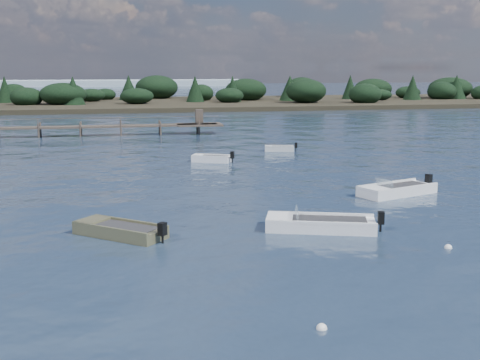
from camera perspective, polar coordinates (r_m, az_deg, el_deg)
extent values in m
plane|color=#182538|center=(79.46, -7.89, 5.24)|extent=(400.00, 400.00, 0.00)
cube|color=#B9BEC1|center=(53.50, 3.74, 2.84)|extent=(2.73, 1.58, 0.60)
cube|color=#B9BEC1|center=(53.43, 2.70, 3.22)|extent=(0.81, 1.04, 0.12)
cube|color=#2A2A2C|center=(53.47, 3.97, 3.13)|extent=(1.88, 1.20, 0.10)
cube|color=#B9BEC1|center=(53.00, 3.77, 3.14)|extent=(2.52, 0.68, 0.12)
cube|color=#B9BEC1|center=(53.91, 3.73, 3.27)|extent=(2.52, 0.68, 0.12)
cube|color=black|center=(53.51, 5.33, 3.30)|extent=(0.30, 0.34, 0.47)
cylinder|color=black|center=(53.57, 5.32, 2.87)|extent=(0.10, 0.10, 0.47)
cube|color=white|center=(47.26, -2.73, 1.83)|extent=(3.18, 2.31, 0.69)
cube|color=white|center=(47.52, -4.04, 2.36)|extent=(1.09, 1.26, 0.14)
cube|color=#2A2A2C|center=(47.15, -2.46, 2.21)|extent=(2.22, 1.70, 0.12)
cube|color=white|center=(46.70, -2.92, 2.22)|extent=(2.73, 1.34, 0.14)
cube|color=white|center=(47.71, -2.56, 2.41)|extent=(2.73, 1.34, 0.14)
cube|color=black|center=(46.75, -0.74, 2.39)|extent=(0.39, 0.42, 0.54)
cylinder|color=black|center=(46.82, -0.74, 1.82)|extent=(0.13, 0.13, 0.54)
cube|color=#656343|center=(27.09, -11.28, -5.02)|extent=(4.19, 3.91, 0.69)
cube|color=#656343|center=(28.02, -13.79, -3.74)|extent=(1.69, 1.73, 0.14)
cube|color=#2A2A2C|center=(26.80, -10.76, -4.45)|extent=(2.98, 2.81, 0.12)
cube|color=#656343|center=(26.46, -12.34, -4.53)|extent=(3.24, 2.80, 0.14)
cube|color=#656343|center=(27.53, -10.32, -3.86)|extent=(3.24, 2.80, 0.14)
cube|color=black|center=(25.56, -7.38, -4.62)|extent=(0.43, 0.44, 0.55)
cylinder|color=black|center=(25.69, -7.35, -5.65)|extent=(0.14, 0.14, 0.55)
cube|color=white|center=(36.30, 14.66, -1.17)|extent=(5.12, 3.34, 0.75)
cube|color=white|center=(34.94, 12.62, -0.80)|extent=(1.64, 1.93, 0.15)
cube|color=#2A2A2C|center=(36.50, 15.11, -0.57)|extent=(3.56, 2.48, 0.13)
cube|color=white|center=(35.65, 15.66, -0.72)|extent=(4.55, 1.76, 0.15)
cube|color=white|center=(36.79, 13.75, -0.28)|extent=(4.55, 1.76, 0.15)
cube|color=black|center=(38.11, 17.45, 0.10)|extent=(0.40, 0.44, 0.59)
cylinder|color=black|center=(38.20, 17.41, -0.66)|extent=(0.14, 0.14, 0.59)
cube|color=silver|center=(35.42, 13.53, -0.27)|extent=(0.60, 1.28, 0.45)
cube|color=white|center=(27.83, 7.64, -4.48)|extent=(5.26, 3.31, 0.72)
cube|color=white|center=(27.76, 3.79, -3.55)|extent=(1.65, 1.95, 0.14)
cube|color=#2A2A2C|center=(27.75, 8.48, -3.82)|extent=(3.65, 2.46, 0.12)
cube|color=white|center=(26.89, 7.68, -4.09)|extent=(4.72, 1.67, 0.14)
cube|color=white|center=(28.56, 7.65, -3.22)|extent=(4.72, 1.67, 0.14)
cube|color=black|center=(27.87, 13.22, -3.50)|extent=(0.38, 0.42, 0.56)
cylinder|color=black|center=(27.99, 13.18, -4.47)|extent=(0.13, 0.13, 0.56)
cube|color=silver|center=(27.67, 5.43, -3.09)|extent=(0.57, 1.31, 0.43)
sphere|color=white|center=(26.31, 19.14, -6.11)|extent=(0.32, 0.32, 0.32)
sphere|color=white|center=(48.18, -4.09, 1.87)|extent=(0.32, 0.32, 0.32)
sphere|color=white|center=(17.74, 7.75, -13.80)|extent=(0.32, 0.32, 0.32)
cube|color=#4A4036|center=(67.86, -3.88, 5.26)|extent=(5.00, 3.20, 0.18)
cube|color=#4A4036|center=(67.78, -3.89, 6.02)|extent=(0.80, 0.80, 1.60)
cylinder|color=#4A4036|center=(67.00, -18.55, 4.15)|extent=(0.20, 0.20, 2.20)
cylinder|color=#4A4036|center=(68.69, -18.38, 4.30)|extent=(0.20, 0.20, 2.20)
cylinder|color=#4A4036|center=(66.61, -14.90, 4.31)|extent=(0.20, 0.20, 2.20)
cylinder|color=#4A4036|center=(68.30, -14.82, 4.46)|extent=(0.20, 0.20, 2.20)
cylinder|color=#4A4036|center=(66.48, -11.22, 4.45)|extent=(0.20, 0.20, 2.20)
cylinder|color=#4A4036|center=(68.18, -11.23, 4.60)|extent=(0.20, 0.20, 2.20)
cylinder|color=#4A4036|center=(66.63, -7.54, 4.57)|extent=(0.20, 0.20, 2.20)
cylinder|color=#4A4036|center=(68.33, -7.64, 4.72)|extent=(0.20, 0.20, 2.20)
cylinder|color=#4A4036|center=(67.05, -3.89, 4.68)|extent=(0.20, 0.20, 2.20)
cylinder|color=#4A4036|center=(68.74, -4.08, 4.82)|extent=(0.20, 0.20, 2.20)
cube|color=black|center=(122.89, 2.69, 7.19)|extent=(190.00, 40.00, 1.60)
ellipsoid|color=black|center=(122.75, 2.70, 8.50)|extent=(180.50, 36.00, 4.40)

